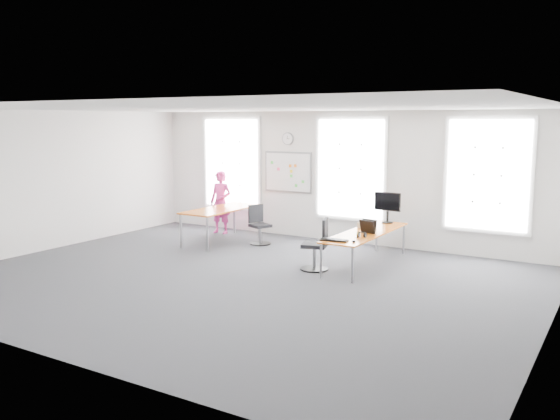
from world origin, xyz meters
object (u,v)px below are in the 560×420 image
Objects in this scene: chair_right at (317,247)px; headphones at (361,235)px; person at (221,202)px; chair_left at (259,227)px; monitor at (387,205)px; desk_right at (366,234)px; desk_left at (222,211)px; keyboard at (334,240)px.

chair_right reaches higher than headphones.
chair_right is 4.28m from person.
chair_left is 1.38× the size of monitor.
chair_left is at bearing -26.57° from person.
chair_left is 0.57× the size of person.
desk_right is 1.27× the size of desk_left.
headphones reaches higher than desk_right.
headphones is (4.53, -1.76, -0.07)m from person.
person is at bearing 127.93° from desk_left.
desk_right is at bearing 124.09° from chair_right.
headphones is (3.88, -0.94, -0.01)m from desk_left.
desk_right is at bearing -78.50° from chair_left.
keyboard is at bearing -33.91° from person.
chair_right is at bearing -128.12° from desk_right.
person reaches higher than chair_right.
keyboard is at bearing 40.59° from chair_right.
desk_left reaches higher than headphones.
desk_left is 2.18× the size of chair_right.
desk_right is 3.07× the size of chair_left.
chair_left is at bearing 138.41° from keyboard.
monitor reaches higher than headphones.
chair_right is at bearing -98.81° from chair_left.
person is (-0.65, 0.83, 0.06)m from desk_left.
desk_left is (-3.75, 0.39, 0.10)m from desk_right.
desk_right is 2.77× the size of chair_right.
person is at bearing 142.09° from keyboard.
person is 4.86m from headphones.
desk_right is 4.56m from person.
chair_left is at bearing -165.01° from monitor.
person reaches higher than desk_left.
desk_left is 2.42× the size of chair_left.
desk_left is at bearing -163.89° from monitor.
chair_left reaches higher than headphones.
desk_left is at bearing 128.84° from chair_left.
headphones is (0.77, 0.26, 0.28)m from chair_right.
headphones is (0.14, -0.55, 0.09)m from desk_right.
chair_left reaches higher than keyboard.
chair_right is (3.11, -1.20, -0.28)m from desk_left.
desk_right is at bearing -5.94° from desk_left.
chair_right is 5.72× the size of headphones.
chair_left is 3.25m from keyboard.
chair_right reaches higher than keyboard.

